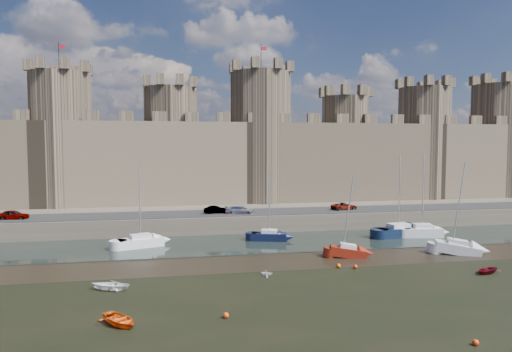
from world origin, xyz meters
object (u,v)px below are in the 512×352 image
at_px(sailboat_4, 348,251).
at_px(sailboat_1, 269,235).
at_px(sailboat_0, 141,241).
at_px(sailboat_5, 458,247).
at_px(car_2, 240,210).
at_px(sailboat_2, 422,231).
at_px(car_3, 344,206).
at_px(sailboat_3, 399,231).
at_px(dinghy_0, 120,321).
at_px(car_0, 13,215).
at_px(car_1, 216,210).

bearing_deg(sailboat_4, sailboat_1, 138.00).
xyz_separation_m(sailboat_0, sailboat_5, (36.41, -10.05, -0.03)).
height_order(car_2, sailboat_4, sailboat_4).
distance_m(sailboat_0, sailboat_1, 16.44).
relative_size(sailboat_2, sailboat_4, 1.20).
relative_size(car_3, sailboat_3, 0.37).
distance_m(car_2, sailboat_2, 25.65).
bearing_deg(sailboat_1, dinghy_0, -105.53).
height_order(car_2, sailboat_0, sailboat_0).
bearing_deg(car_2, sailboat_1, -144.03).
height_order(car_0, car_1, car_0).
bearing_deg(dinghy_0, sailboat_4, -7.00).
xyz_separation_m(sailboat_1, sailboat_4, (6.92, -10.01, -0.04)).
relative_size(car_1, sailboat_5, 0.34).
height_order(car_1, dinghy_0, car_1).
height_order(sailboat_1, dinghy_0, sailboat_1).
bearing_deg(sailboat_0, car_0, 132.45).
distance_m(sailboat_3, dinghy_0, 42.44).
height_order(car_2, sailboat_1, sailboat_1).
bearing_deg(sailboat_0, car_3, -1.83).
bearing_deg(car_2, sailboat_5, -113.15).
height_order(car_2, sailboat_3, sailboat_3).
bearing_deg(car_3, sailboat_5, -175.23).
height_order(car_3, sailboat_5, sailboat_5).
distance_m(sailboat_3, sailboat_5, 10.53).
xyz_separation_m(car_0, sailboat_1, (33.76, -8.29, -2.43)).
relative_size(sailboat_4, sailboat_5, 0.89).
bearing_deg(car_2, sailboat_4, -135.14).
relative_size(car_0, sailboat_1, 0.43).
bearing_deg(sailboat_4, car_3, 83.08).
xyz_separation_m(car_2, sailboat_1, (2.77, -7.68, -2.37)).
distance_m(car_3, sailboat_1, 16.62).
bearing_deg(sailboat_5, sailboat_0, -171.41).
distance_m(car_0, sailboat_4, 44.68).
distance_m(car_3, sailboat_2, 12.78).
bearing_deg(car_0, car_1, -85.38).
distance_m(sailboat_2, dinghy_0, 44.41).
height_order(sailboat_1, sailboat_4, sailboat_4).
height_order(car_2, sailboat_5, sailboat_5).
relative_size(car_0, sailboat_3, 0.35).
bearing_deg(sailboat_5, sailboat_3, 124.57).
distance_m(car_1, sailboat_3, 25.95).
height_order(sailboat_3, dinghy_0, sailboat_3).
height_order(car_2, sailboat_2, sailboat_2).
distance_m(car_1, dinghy_0, 35.64).
distance_m(car_0, sailboat_0, 19.77).
bearing_deg(car_0, sailboat_4, -110.02).
bearing_deg(sailboat_0, sailboat_5, -35.07).
bearing_deg(sailboat_4, car_1, 138.53).
distance_m(car_2, car_3, 16.69).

